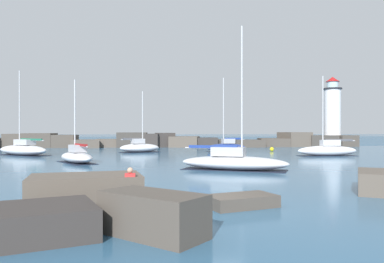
{
  "coord_description": "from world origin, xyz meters",
  "views": [
    {
      "loc": [
        -2.15,
        -13.42,
        2.8
      ],
      "look_at": [
        1.57,
        21.93,
        2.74
      ],
      "focal_mm": 35.0,
      "sensor_mm": 36.0,
      "label": 1
    }
  ],
  "objects": [
    {
      "name": "lighthouse",
      "position": [
        30.36,
        51.4,
        5.42
      ],
      "size": [
        3.86,
        3.86,
        12.63
      ],
      "color": "gray",
      "rests_on": "ground"
    },
    {
      "name": "sailboat_moored_4",
      "position": [
        -16.95,
        31.17,
        0.69
      ],
      "size": [
        7.52,
        6.29,
        9.74
      ],
      "color": "white",
      "rests_on": "ground"
    },
    {
      "name": "mooring_buoy_orange_near",
      "position": [
        14.11,
        36.37,
        0.29
      ],
      "size": [
        0.58,
        0.58,
        0.78
      ],
      "color": "yellow",
      "rests_on": "ground"
    },
    {
      "name": "person_on_rocks",
      "position": [
        -2.92,
        -0.37,
        0.85
      ],
      "size": [
        0.36,
        0.22,
        1.54
      ],
      "color": "#282833",
      "rests_on": "ground"
    },
    {
      "name": "sailboat_moored_2",
      "position": [
        -8.78,
        20.16,
        0.58
      ],
      "size": [
        4.56,
        5.99,
        7.34
      ],
      "color": "white",
      "rests_on": "ground"
    },
    {
      "name": "sailboat_moored_0",
      "position": [
        3.59,
        12.91,
        0.6
      ],
      "size": [
        8.05,
        5.38,
        10.28
      ],
      "color": "silver",
      "rests_on": "ground"
    },
    {
      "name": "open_sea_beyond",
      "position": [
        0.0,
        111.24,
        0.0
      ],
      "size": [
        400.0,
        116.0,
        0.01
      ],
      "color": "#235175",
      "rests_on": "ground"
    },
    {
      "name": "ground_plane",
      "position": [
        0.0,
        0.0,
        0.0
      ],
      "size": [
        600.0,
        600.0,
        0.0
      ],
      "primitive_type": "plane",
      "color": "#336084"
    },
    {
      "name": "sailboat_moored_1",
      "position": [
        17.32,
        26.55,
        0.68
      ],
      "size": [
        6.82,
        1.74,
        8.94
      ],
      "color": "white",
      "rests_on": "ground"
    },
    {
      "name": "sailboat_moored_3",
      "position": [
        -3.87,
        35.88,
        0.66
      ],
      "size": [
        5.78,
        4.12,
        8.0
      ],
      "color": "white",
      "rests_on": "ground"
    },
    {
      "name": "foreground_rocks",
      "position": [
        -0.43,
        -0.39,
        0.51
      ],
      "size": [
        16.91,
        9.31,
        1.21
      ],
      "color": "#4C443D",
      "rests_on": "ground"
    },
    {
      "name": "breakwater_jetty",
      "position": [
        -0.55,
        51.37,
        1.0
      ],
      "size": [
        67.51,
        7.26,
        2.57
      ],
      "color": "#4C443D",
      "rests_on": "ground"
    },
    {
      "name": "sailboat_moored_6",
      "position": [
        7.71,
        35.94,
        0.67
      ],
      "size": [
        5.63,
        2.69,
        9.89
      ],
      "color": "navy",
      "rests_on": "ground"
    }
  ]
}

